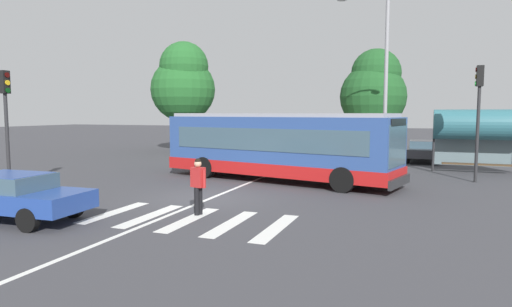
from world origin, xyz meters
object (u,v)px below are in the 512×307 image
at_px(foreground_sedan, 11,194).
at_px(twin_arm_street_lamp, 386,60).
at_px(parked_car_white, 381,148).
at_px(traffic_light_near_corner, 6,110).
at_px(pedestrian_crossing_street, 198,183).
at_px(background_tree_right, 374,90).
at_px(bus_stop_shelter, 479,126).
at_px(city_transit_bus, 277,146).
at_px(parked_car_red, 297,146).
at_px(background_tree_left, 183,83).
at_px(traffic_light_far_corner, 479,105).
at_px(parked_car_charcoal, 424,150).
at_px(parked_car_black, 262,145).
at_px(parked_car_champagne, 337,147).

height_order(foreground_sedan, twin_arm_street_lamp, twin_arm_street_lamp).
relative_size(parked_car_white, traffic_light_near_corner, 0.96).
distance_m(pedestrian_crossing_street, parked_car_white, 18.58).
relative_size(foreground_sedan, background_tree_right, 0.60).
distance_m(bus_stop_shelter, twin_arm_street_lamp, 5.73).
bearing_deg(city_transit_bus, parked_car_red, 100.51).
relative_size(twin_arm_street_lamp, background_tree_left, 1.09).
xyz_separation_m(traffic_light_near_corner, traffic_light_far_corner, (17.80, 8.62, 0.24)).
bearing_deg(background_tree_left, foreground_sedan, -72.56).
relative_size(foreground_sedan, twin_arm_street_lamp, 0.49).
distance_m(parked_car_white, traffic_light_near_corner, 21.46).
bearing_deg(parked_car_red, background_tree_right, 28.25).
bearing_deg(parked_car_charcoal, traffic_light_near_corner, -133.15).
distance_m(pedestrian_crossing_street, twin_arm_street_lamp, 14.22).
distance_m(traffic_light_far_corner, bus_stop_shelter, 3.58).
bearing_deg(parked_car_black, background_tree_left, 172.07).
bearing_deg(parked_car_white, twin_arm_street_lamp, -83.50).
height_order(parked_car_champagne, parked_car_charcoal, same).
bearing_deg(pedestrian_crossing_street, parked_car_champagne, 87.06).
xyz_separation_m(parked_car_white, background_tree_right, (-0.80, 2.76, 3.94)).
distance_m(traffic_light_near_corner, background_tree_right, 23.20).
bearing_deg(traffic_light_near_corner, parked_car_charcoal, 46.85).
xyz_separation_m(pedestrian_crossing_street, parked_car_white, (3.79, 18.19, -0.20)).
xyz_separation_m(city_transit_bus, parked_car_red, (-2.05, 11.04, -0.82)).
relative_size(bus_stop_shelter, background_tree_right, 0.57).
relative_size(city_transit_bus, parked_car_champagne, 2.50).
distance_m(parked_car_white, bus_stop_shelter, 7.31).
height_order(city_transit_bus, parked_car_red, city_transit_bus).
height_order(traffic_light_far_corner, background_tree_left, background_tree_left).
distance_m(traffic_light_far_corner, background_tree_left, 22.24).
distance_m(city_transit_bus, foreground_sedan, 10.94).
relative_size(pedestrian_crossing_street, twin_arm_street_lamp, 0.18).
bearing_deg(twin_arm_street_lamp, pedestrian_crossing_street, -109.32).
relative_size(parked_car_charcoal, background_tree_left, 0.53).
distance_m(foreground_sedan, bus_stop_shelter, 20.97).
xyz_separation_m(pedestrian_crossing_street, parked_car_black, (-4.56, 18.32, -0.20)).
height_order(parked_car_black, parked_car_red, same).
bearing_deg(parked_car_red, parked_car_champagne, -3.83).
bearing_deg(city_transit_bus, parked_car_champagne, 85.86).
relative_size(city_transit_bus, parked_car_white, 2.51).
xyz_separation_m(parked_car_charcoal, twin_arm_street_lamp, (-2.00, -5.38, 5.05)).
height_order(parked_car_black, background_tree_left, background_tree_left).
xyz_separation_m(parked_car_black, parked_car_charcoal, (10.98, -0.32, 0.00)).
relative_size(foreground_sedan, traffic_light_far_corner, 0.89).
xyz_separation_m(parked_car_black, parked_car_white, (8.35, -0.13, 0.00)).
distance_m(parked_car_red, parked_car_champagne, 2.84).
xyz_separation_m(pedestrian_crossing_street, traffic_light_near_corner, (-9.23, 1.29, 2.21)).
xyz_separation_m(parked_car_white, twin_arm_street_lamp, (0.64, -5.58, 5.05)).
relative_size(foreground_sedan, parked_car_charcoal, 1.01).
relative_size(city_transit_bus, traffic_light_far_corner, 2.22).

